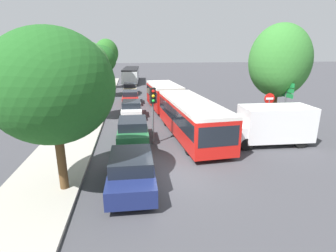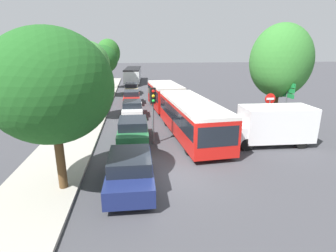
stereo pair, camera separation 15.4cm
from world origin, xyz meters
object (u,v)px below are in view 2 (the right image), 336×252
queued_car_navy (130,170)px  queued_car_red (132,97)px  queued_car_tan (132,88)px  tree_right_near (280,63)px  queued_car_white (132,109)px  tree_left_far (102,60)px  articulated_bus (178,105)px  traffic_light (153,103)px  direction_sign_post (287,96)px  tree_left_near (51,89)px  tree_left_mid (88,65)px  white_van (272,124)px  no_entry_sign (269,108)px  queued_car_green (133,130)px  tree_left_distant (108,54)px  city_bus_rear (133,74)px

queued_car_navy → queued_car_red: (-0.01, 17.61, -0.07)m
queued_car_tan → tree_right_near: (10.29, -16.67, 3.94)m
queued_car_navy → tree_right_near: tree_right_near is taller
queued_car_white → tree_left_far: (-3.26, 9.45, 3.61)m
articulated_bus → traffic_light: (-2.26, -4.50, 1.12)m
direction_sign_post → tree_left_near: (-13.05, -5.90, 1.56)m
tree_left_mid → tree_right_near: bearing=-15.4°
queued_car_navy → traffic_light: 5.50m
articulated_bus → tree_left_mid: (-6.74, 1.40, 3.01)m
queued_car_navy → queued_car_red: queued_car_navy is taller
white_van → traffic_light: traffic_light is taller
articulated_bus → no_entry_sign: (5.35, -3.86, 0.50)m
articulated_bus → queued_car_green: bearing=-45.6°
queued_car_navy → queued_car_red: 17.61m
queued_car_green → tree_left_far: bearing=12.6°
articulated_bus → no_entry_sign: 6.62m
articulated_bus → white_van: 7.26m
queued_car_red → direction_sign_post: 15.60m
queued_car_green → tree_right_near: bearing=-79.6°
white_van → tree_right_near: size_ratio=0.70×
queued_car_tan → tree_left_distant: bearing=34.8°
direction_sign_post → tree_right_near: (-0.03, 1.22, 2.05)m
white_van → tree_left_mid: 13.76m
queued_car_tan → no_entry_sign: bearing=-152.9°
queued_car_navy → tree_left_distant: 29.07m
queued_car_green → queued_car_tan: queued_car_green is taller
tree_left_mid → no_entry_sign: bearing=-23.5°
articulated_bus → white_van: articulated_bus is taller
queued_car_white → tree_right_near: bearing=-114.0°
no_entry_sign → tree_left_far: size_ratio=0.47×
direction_sign_post → tree_left_far: size_ratio=0.60×
direction_sign_post → tree_left_far: bearing=-52.0°
queued_car_red → tree_left_mid: 8.23m
queued_car_white → queued_car_navy: bearing=-179.5°
no_entry_sign → queued_car_white: bearing=-125.3°
articulated_bus → tree_left_distant: tree_left_distant is taller
no_entry_sign → tree_right_near: bearing=140.1°
no_entry_sign → tree_left_near: size_ratio=0.44×
city_bus_rear → queued_car_tan: city_bus_rear is taller
queued_car_white → queued_car_tan: bearing=1.4°
queued_car_red → no_entry_sign: bearing=-142.3°
articulated_bus → queued_car_red: (-3.60, 8.05, -0.69)m
city_bus_rear → queued_car_navy: bearing=-177.0°
articulated_bus → tree_left_near: size_ratio=2.55×
no_entry_sign → direction_sign_post: direction_sign_post is taller
white_van → tree_left_far: bearing=-54.9°
no_entry_sign → tree_right_near: size_ratio=0.39×
direction_sign_post → queued_car_green: bearing=-0.5°
queued_car_tan → traffic_light: (1.37, -18.87, 1.82)m
tree_left_far → tree_left_mid: bearing=-89.8°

